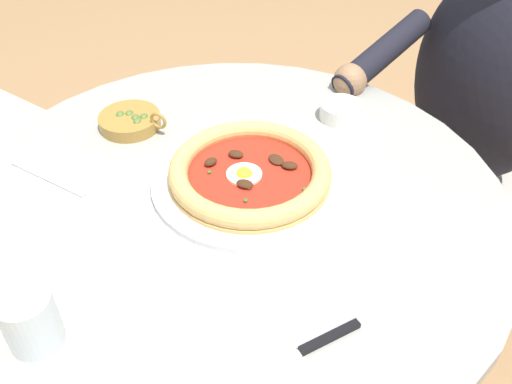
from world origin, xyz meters
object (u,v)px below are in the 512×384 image
fork_utensil (48,178)px  dining_table (233,268)px  pizza_on_plate (250,174)px  ramekin_capers (341,110)px  steak_knife (312,346)px  olive_pan (131,121)px  cafe_chair_diner (503,122)px  water_glass (32,323)px  diner_person (464,153)px

fork_utensil → dining_table: bearing=88.9°
pizza_on_plate → ramekin_capers: 0.26m
steak_knife → olive_pan: 0.57m
pizza_on_plate → cafe_chair_diner: (-0.54, 0.58, -0.21)m
water_glass → olive_pan: water_glass is taller
steak_knife → ramekin_capers: (-0.52, 0.04, 0.01)m
dining_table → diner_person: 0.70m
steak_knife → cafe_chair_diner: bearing=151.1°
water_glass → diner_person: size_ratio=0.07×
pizza_on_plate → ramekin_capers: (-0.21, 0.15, -0.00)m
diner_person → dining_table: bearing=-46.4°
water_glass → diner_person: (-0.78, 0.70, -0.26)m
ramekin_capers → water_glass: bearing=-34.4°
fork_utensil → cafe_chair_diner: bearing=121.9°
steak_knife → olive_pan: size_ratio=1.23×
water_glass → ramekin_capers: bearing=145.6°
pizza_on_plate → water_glass: size_ratio=4.06×
olive_pan → ramekin_capers: bearing=100.6°
steak_knife → cafe_chair_diner: cafe_chair_diner is taller
diner_person → water_glass: bearing=-42.0°
steak_knife → diner_person: bearing=154.3°
fork_utensil → cafe_chair_diner: size_ratio=0.17×
dining_table → cafe_chair_diner: bearing=133.4°
diner_person → steak_knife: bearing=-25.7°
water_glass → dining_table: bearing=146.7°
dining_table → diner_person: size_ratio=0.79×
ramekin_capers → cafe_chair_diner: cafe_chair_diner is taller
ramekin_capers → diner_person: (-0.23, 0.33, -0.25)m
pizza_on_plate → fork_utensil: (0.03, -0.34, -0.02)m
pizza_on_plate → cafe_chair_diner: 0.83m
steak_knife → olive_pan: olive_pan is taller
fork_utensil → cafe_chair_diner: 1.10m
ramekin_capers → steak_knife: bearing=-4.0°
pizza_on_plate → fork_utensil: size_ratio=2.08×
steak_knife → cafe_chair_diner: 0.99m
ramekin_capers → olive_pan: (0.07, -0.39, -0.00)m
fork_utensil → diner_person: diner_person is taller
dining_table → fork_utensil: 0.36m
steak_knife → ramekin_capers: size_ratio=2.11×
ramekin_capers → olive_pan: olive_pan is taller
dining_table → pizza_on_plate: 0.20m
ramekin_capers → diner_person: 0.47m
dining_table → olive_pan: size_ratio=6.61×
steak_knife → ramekin_capers: ramekin_capers is taller
cafe_chair_diner → ramekin_capers: bearing=-52.6°
dining_table → diner_person: diner_person is taller
dining_table → pizza_on_plate: size_ratio=2.77×
ramekin_capers → cafe_chair_diner: size_ratio=0.09×
olive_pan → diner_person: 0.82m
fork_utensil → steak_knife: bearing=58.2°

